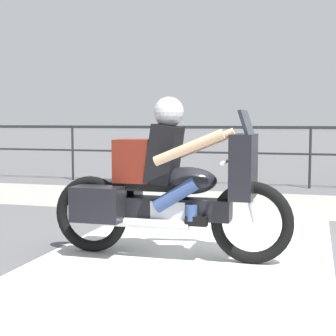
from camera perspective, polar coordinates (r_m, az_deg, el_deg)
The scene contains 5 objects.
ground_plane at distance 4.98m, azimuth 14.55°, elevation -10.30°, with size 120.00×120.00×0.00m, color #565659.
sidewalk_band at distance 8.30m, azimuth 15.20°, elevation -4.05°, with size 44.00×2.40×0.01m, color #99968E.
crosswalk_band at distance 4.93m, azimuth 1.64°, elevation -10.25°, with size 2.73×6.00×0.01m, color silver.
fence_railing at distance 10.39m, azimuth 15.52°, elevation 3.07°, with size 36.00×0.05×1.22m.
motorcycle at distance 4.93m, azimuth -0.21°, elevation -2.09°, with size 2.38×0.76×1.55m.
Camera 1 is at (0.10, -4.80, 1.32)m, focal length 55.00 mm.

